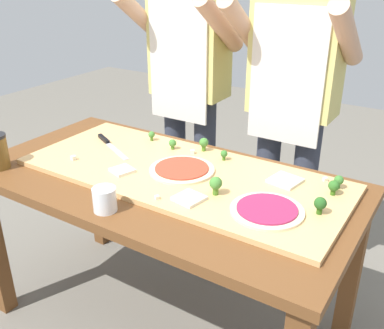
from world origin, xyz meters
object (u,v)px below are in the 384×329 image
prep_table (162,200)px  broccoli_floret_center_right (224,154)px  pizza_slice_far_left (122,170)px  broccoli_floret_back_right (334,186)px  cheese_crumble_c (191,152)px  cheese_crumble_d (157,197)px  pizza_whole_beet_magenta (267,210)px  broccoli_floret_front_mid (216,184)px  broccoli_floret_front_right (173,143)px  broccoli_floret_center_left (320,204)px  cheese_crumble_b (325,179)px  broccoli_floret_back_mid (152,135)px  chefs_knife (108,143)px  pizza_slice_center (189,198)px  broccoli_floret_back_left (204,143)px  pizza_slice_near_left (285,181)px  cook_left (189,77)px  broccoli_floret_front_left (339,181)px  pizza_whole_tomato_red (182,169)px  cheese_crumble_a (73,158)px  flour_cup (105,201)px  cook_right (293,93)px

prep_table → broccoli_floret_center_right: size_ratio=34.87×
pizza_slice_far_left → broccoli_floret_back_right: bearing=18.9°
cheese_crumble_c → cheese_crumble_d: size_ratio=1.23×
pizza_whole_beet_magenta → broccoli_floret_front_mid: broccoli_floret_front_mid is taller
broccoli_floret_front_right → broccoli_floret_center_left: 0.76m
prep_table → broccoli_floret_front_mid: broccoli_floret_front_mid is taller
pizza_whole_beet_magenta → cheese_crumble_b: (0.09, 0.33, 0.00)m
broccoli_floret_back_mid → broccoli_floret_front_mid: broccoli_floret_front_mid is taller
chefs_knife → pizza_slice_center: (0.60, -0.24, 0.00)m
broccoli_floret_center_left → broccoli_floret_back_left: (-0.61, 0.25, -0.00)m
pizza_slice_near_left → broccoli_floret_front_right: (-0.55, 0.04, 0.02)m
cheese_crumble_d → pizza_slice_near_left: bearing=48.3°
prep_table → pizza_slice_center: size_ratio=16.36×
pizza_whole_beet_magenta → broccoli_floret_back_mid: broccoli_floret_back_mid is taller
pizza_whole_beet_magenta → cook_left: cook_left is taller
pizza_slice_center → broccoli_floret_front_left: bearing=41.5°
pizza_whole_tomato_red → cheese_crumble_a: cheese_crumble_a is taller
pizza_slice_far_left → cheese_crumble_d: size_ratio=5.77×
flour_cup → cook_right: (0.29, 0.98, 0.19)m
broccoli_floret_center_left → flour_cup: bearing=-151.8°
cheese_crumble_c → broccoli_floret_front_mid: bearing=-44.3°
pizza_whole_beet_magenta → broccoli_floret_front_mid: 0.21m
prep_table → cheese_crumble_b: size_ratio=102.29×
pizza_whole_beet_magenta → broccoli_floret_front_left: (0.15, 0.30, 0.02)m
prep_table → cheese_crumble_c: cheese_crumble_c is taller
pizza_slice_far_left → cheese_crumble_c: bearing=66.2°
cheese_crumble_a → cheese_crumble_d: 0.51m
broccoli_floret_center_left → broccoli_floret_front_mid: 0.37m
broccoli_floret_front_right → broccoli_floret_back_right: broccoli_floret_back_right is taller
prep_table → pizza_whole_tomato_red: size_ratio=5.90×
broccoli_floret_front_right → cheese_crumble_b: size_ratio=3.06×
broccoli_floret_front_right → broccoli_floret_center_left: bearing=-14.9°
chefs_knife → pizza_whole_beet_magenta: same height
cheese_crumble_a → cheese_crumble_d: size_ratio=1.33×
broccoli_floret_center_right → cheese_crumble_c: 0.16m
cheese_crumble_c → cheese_crumble_d: bearing=-74.0°
cheese_crumble_d → cheese_crumble_a: bearing=170.6°
pizza_slice_near_left → broccoli_floret_back_mid: (-0.69, 0.07, 0.02)m
pizza_slice_center → broccoli_floret_front_mid: broccoli_floret_front_mid is taller
broccoli_floret_back_mid → flour_cup: flour_cup is taller
prep_table → broccoli_floret_center_right: bearing=58.6°
broccoli_floret_front_right → cheese_crumble_c: size_ratio=2.69×
chefs_knife → pizza_slice_far_left: (0.24, -0.19, 0.00)m
pizza_slice_center → cheese_crumble_d: cheese_crumble_d is taller
chefs_knife → cheese_crumble_a: 0.21m
broccoli_floret_center_right → broccoli_floret_front_right: bearing=-175.8°
broccoli_floret_front_mid → cook_left: bearing=129.1°
broccoli_floret_back_left → cheese_crumble_d: broccoli_floret_back_left is taller
broccoli_floret_back_right → cook_right: 0.62m
broccoli_floret_center_right → cheese_crumble_a: broccoli_floret_center_right is taller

